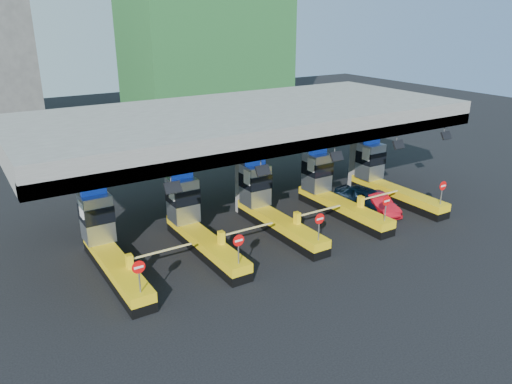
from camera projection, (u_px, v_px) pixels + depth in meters
ground at (271, 228)px, 30.93m from camera, size 120.00×120.00×0.00m
toll_canopy at (246, 122)px, 31.13m from camera, size 28.00×12.09×7.00m
toll_lane_far_left at (107, 243)px, 25.65m from camera, size 4.43×8.00×4.16m
toll_lane_left at (195, 222)px, 28.17m from camera, size 4.43×8.00×4.16m
toll_lane_center at (268, 205)px, 30.68m from camera, size 4.43×8.00×4.16m
toll_lane_right at (331, 191)px, 33.19m from camera, size 4.43×8.00×4.16m
toll_lane_far_right at (384, 178)px, 35.71m from camera, size 4.43×8.00×4.16m
van at (366, 199)px, 33.51m from camera, size 2.47×4.81×1.56m
red_car at (377, 204)px, 33.02m from camera, size 2.20×4.12×1.29m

